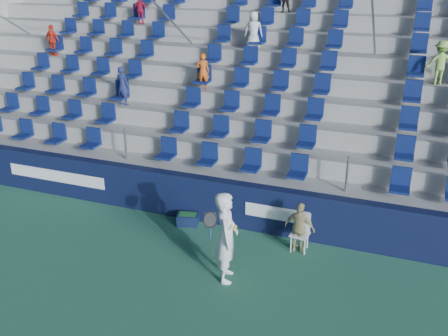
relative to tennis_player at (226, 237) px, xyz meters
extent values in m
plane|color=#2C684C|center=(-0.97, -0.89, -1.01)|extent=(70.00, 70.00, 0.00)
cube|color=#0E1434|center=(-0.97, 2.26, -0.41)|extent=(24.00, 0.30, 1.20)
cube|color=white|center=(-5.97, 2.10, -0.39)|extent=(3.20, 0.02, 0.34)
cube|color=white|center=(0.53, 2.10, -0.39)|extent=(1.60, 0.02, 0.34)
cube|color=gray|center=(-0.97, 2.84, -0.41)|extent=(24.00, 0.85, 1.20)
cube|color=gray|center=(-0.97, 3.69, -0.16)|extent=(24.00, 0.85, 1.70)
cube|color=gray|center=(-0.97, 4.54, 0.09)|extent=(24.00, 0.85, 2.20)
cube|color=gray|center=(-0.97, 5.39, 0.34)|extent=(24.00, 0.85, 2.70)
cube|color=gray|center=(-0.97, 6.24, 0.59)|extent=(24.00, 0.85, 3.20)
cube|color=gray|center=(-0.97, 7.09, 0.84)|extent=(24.00, 0.85, 3.70)
cube|color=gray|center=(-0.97, 7.94, 1.09)|extent=(24.00, 0.85, 4.20)
cube|color=gray|center=(-0.97, 8.79, 1.34)|extent=(24.00, 0.85, 4.70)
cube|color=gray|center=(-0.97, 9.64, 1.59)|extent=(24.00, 0.85, 5.20)
cube|color=gray|center=(-0.97, 10.31, 2.09)|extent=(24.00, 0.50, 6.20)
cube|color=#0D1B50|center=(-0.97, 2.84, 0.54)|extent=(16.05, 0.50, 0.70)
cube|color=#0D1B50|center=(-0.97, 3.69, 1.04)|extent=(16.05, 0.50, 0.70)
cube|color=#0D1B50|center=(-0.97, 4.54, 1.54)|extent=(16.05, 0.50, 0.70)
cube|color=#0D1B50|center=(-0.97, 5.39, 2.04)|extent=(16.05, 0.50, 0.70)
cube|color=#0D1B50|center=(-0.97, 6.24, 2.54)|extent=(16.05, 0.50, 0.70)
cube|color=#0D1B50|center=(-0.97, 7.09, 3.04)|extent=(16.05, 0.50, 0.70)
cube|color=#0D1B50|center=(-0.97, 7.94, 3.54)|extent=(16.05, 0.50, 0.70)
cube|color=#0D1B50|center=(-0.97, 8.79, 4.04)|extent=(16.05, 0.50, 0.70)
cylinder|color=gray|center=(-3.97, 6.24, 3.34)|extent=(0.06, 7.68, 4.55)
cylinder|color=gray|center=(2.03, 6.24, 3.34)|extent=(0.06, 7.68, 4.55)
cylinder|color=gray|center=(-10.77, 6.24, 3.34)|extent=(0.06, 7.68, 4.55)
imported|color=#C45117|center=(-2.74, 5.34, 2.23)|extent=(0.46, 0.37, 1.08)
imported|color=silver|center=(-1.71, 7.04, 3.27)|extent=(0.66, 0.53, 1.16)
imported|color=#B71836|center=(-6.21, 7.89, 3.68)|extent=(0.61, 0.36, 0.98)
imported|color=red|center=(-8.83, 6.19, 2.73)|extent=(0.65, 0.33, 1.06)
imported|color=#1A214E|center=(-5.05, 4.49, 1.78)|extent=(0.46, 0.32, 1.18)
imported|color=#8BBC4B|center=(3.81, 6.19, 2.77)|extent=(0.82, 0.58, 1.16)
imported|color=silver|center=(0.00, 0.00, 0.00)|extent=(0.68, 0.84, 2.01)
cylinder|color=navy|center=(-0.25, -0.25, 0.18)|extent=(0.03, 0.03, 0.28)
torus|color=black|center=(-0.25, -0.25, 0.48)|extent=(0.30, 0.17, 0.28)
plane|color=#262626|center=(-0.25, -0.25, 0.48)|extent=(0.30, 0.16, 0.29)
sphere|color=#CDD832|center=(0.25, -0.20, 0.33)|extent=(0.07, 0.07, 0.07)
sphere|color=#CDD832|center=(0.25, -0.14, 0.36)|extent=(0.07, 0.07, 0.07)
cube|color=white|center=(1.21, 1.66, -0.59)|extent=(0.44, 0.44, 0.04)
cube|color=white|center=(1.21, 1.85, -0.35)|extent=(0.40, 0.09, 0.49)
cylinder|color=white|center=(1.05, 1.50, -0.81)|extent=(0.03, 0.03, 0.40)
cylinder|color=white|center=(1.37, 1.50, -0.81)|extent=(0.03, 0.03, 0.40)
cylinder|color=white|center=(1.05, 1.82, -0.81)|extent=(0.03, 0.03, 0.40)
cylinder|color=white|center=(1.37, 1.82, -0.81)|extent=(0.03, 0.03, 0.40)
imported|color=tan|center=(1.21, 1.61, -0.39)|extent=(0.76, 0.40, 1.24)
cube|color=#0E1936|center=(-1.75, 1.86, -0.86)|extent=(0.61, 0.47, 0.29)
cube|color=#1E662D|center=(-1.75, 1.86, -0.79)|extent=(0.49, 0.35, 0.18)
camera|label=1|loc=(3.13, -8.41, 5.25)|focal=40.00mm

